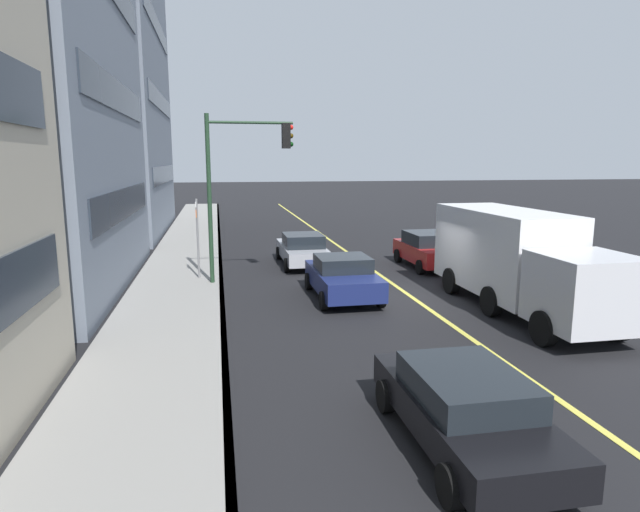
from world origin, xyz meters
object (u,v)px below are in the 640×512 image
car_navy (343,277)px  car_red (428,249)px  car_silver (302,249)px  truck_white (517,258)px  traffic_light_mast (240,172)px  car_black (464,407)px  street_sign_post (197,234)px

car_navy → car_red: (4.46, -4.87, 0.06)m
car_silver → truck_white: truck_white is taller
car_red → traffic_light_mast: traffic_light_mast is taller
car_black → street_sign_post: (13.14, 4.57, 1.16)m
car_black → car_silver: car_silver is taller
car_black → truck_white: truck_white is taller
car_navy → car_red: car_red is taller
car_black → car_silver: bearing=0.6°
traffic_light_mast → street_sign_post: size_ratio=1.96×
car_red → car_black: bearing=160.0°
car_silver → car_navy: 5.97m
car_silver → traffic_light_mast: traffic_light_mast is taller
car_black → street_sign_post: bearing=19.2°
car_silver → car_navy: size_ratio=1.09×
car_black → street_sign_post: street_sign_post is taller
car_red → traffic_light_mast: (-1.91, 8.11, 3.40)m
car_navy → street_sign_post: street_sign_post is taller
car_red → truck_white: bearing=-179.6°
traffic_light_mast → car_silver: bearing=-39.6°
car_navy → street_sign_post: (3.43, 4.85, 1.13)m
car_black → car_red: 15.08m
car_black → truck_white: bearing=-35.6°
car_navy → street_sign_post: 6.04m
street_sign_post → car_black: bearing=-160.8°
car_red → truck_white: (-6.90, -0.05, 0.84)m
car_silver → street_sign_post: size_ratio=1.44×
car_black → car_silver: size_ratio=0.93×
car_silver → truck_white: bearing=-147.5°
car_red → traffic_light_mast: bearing=103.2°
car_navy → car_black: bearing=178.4°
car_red → street_sign_post: bearing=96.1°
car_silver → car_red: bearing=-105.7°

